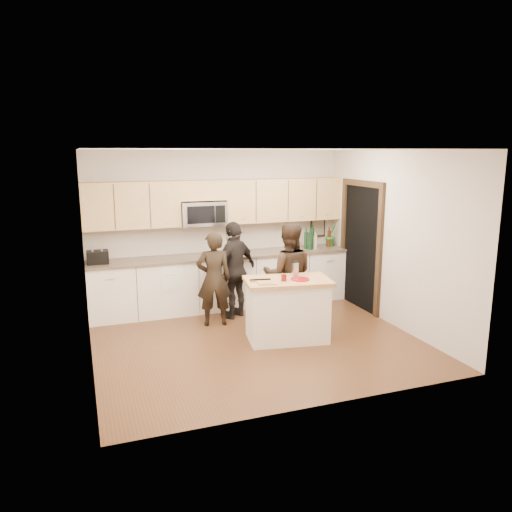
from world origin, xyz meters
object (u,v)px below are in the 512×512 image
object	(u,v)px
island	(287,309)
toaster	(98,257)
woman_center	(288,275)
woman_left	(214,279)
woman_right	(235,270)

from	to	relation	value
island	toaster	xyz separation A→B (m)	(-2.49, 1.78, 0.59)
toaster	woman_center	distance (m)	3.00
island	woman_left	world-z (taller)	woman_left
toaster	woman_left	size ratio (longest dim) A/B	0.22
toaster	woman_center	bearing A→B (deg)	-24.15
woman_left	woman_right	bearing A→B (deg)	-138.54
toaster	woman_right	world-z (taller)	woman_right
island	woman_right	size ratio (longest dim) A/B	0.82
woman_left	island	bearing A→B (deg)	139.53
toaster	woman_center	xyz separation A→B (m)	(2.73, -1.23, -0.23)
woman_left	toaster	bearing A→B (deg)	-16.57
woman_left	woman_center	size ratio (longest dim) A/B	0.92
island	woman_right	bearing A→B (deg)	116.96
toaster	woman_right	size ratio (longest dim) A/B	0.21
woman_left	woman_center	bearing A→B (deg)	167.87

